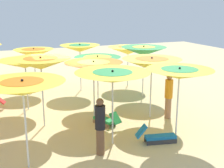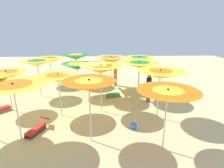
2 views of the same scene
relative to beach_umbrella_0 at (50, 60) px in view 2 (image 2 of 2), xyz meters
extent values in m
cube|color=beige|center=(4.14, 3.03, -1.93)|extent=(38.63, 38.63, 0.04)
cylinder|color=silver|center=(0.00, 0.00, -0.96)|extent=(0.05, 0.05, 1.90)
cone|color=yellow|center=(0.00, 0.00, -0.01)|extent=(2.14, 2.14, 0.40)
cone|color=orange|center=(0.00, 0.00, 0.10)|extent=(1.06, 1.06, 0.20)
sphere|color=black|center=(0.00, 0.00, 0.22)|extent=(0.07, 0.07, 0.07)
cylinder|color=silver|center=(2.63, -0.01, -0.84)|extent=(0.05, 0.05, 2.15)
cone|color=yellow|center=(2.63, -0.01, 0.24)|extent=(1.98, 1.98, 0.35)
cone|color=#1E8C38|center=(2.63, -0.01, 0.33)|extent=(1.08, 1.08, 0.19)
sphere|color=black|center=(2.63, -0.01, 0.44)|extent=(0.07, 0.07, 0.07)
cylinder|color=silver|center=(4.77, -0.84, -0.96)|extent=(0.05, 0.05, 1.91)
cone|color=yellow|center=(4.77, -0.84, 0.00)|extent=(1.96, 1.96, 0.43)
cone|color=orange|center=(4.77, -0.84, 0.09)|extent=(1.16, 1.16, 0.25)
sphere|color=black|center=(4.77, -0.84, 0.24)|extent=(0.07, 0.07, 0.07)
cylinder|color=silver|center=(0.15, 2.03, -0.84)|extent=(0.05, 0.05, 2.15)
cone|color=#1E8C38|center=(0.15, 2.03, 0.24)|extent=(2.11, 2.11, 0.41)
cone|color=yellow|center=(0.15, 2.03, 0.35)|extent=(1.07, 1.07, 0.21)
sphere|color=black|center=(0.15, 2.03, 0.48)|extent=(0.07, 0.07, 0.07)
cylinder|color=silver|center=(2.57, 2.46, -0.96)|extent=(0.05, 0.05, 1.90)
cone|color=#1E8C38|center=(2.57, 2.46, -0.01)|extent=(1.97, 1.97, 0.42)
cone|color=yellow|center=(2.57, 2.46, 0.08)|extent=(1.19, 1.19, 0.25)
sphere|color=black|center=(2.57, 2.46, 0.23)|extent=(0.07, 0.07, 0.07)
cylinder|color=silver|center=(5.49, 1.95, -0.95)|extent=(0.05, 0.05, 1.93)
cone|color=yellow|center=(5.49, 1.95, 0.02)|extent=(2.13, 2.13, 0.35)
cone|color=orange|center=(5.49, 1.95, 0.11)|extent=(1.15, 1.15, 0.19)
sphere|color=black|center=(5.49, 1.95, 0.22)|extent=(0.07, 0.07, 0.07)
cylinder|color=silver|center=(7.83, 0.97, -0.81)|extent=(0.05, 0.05, 2.21)
cone|color=yellow|center=(7.83, 0.97, 0.29)|extent=(2.27, 2.27, 0.30)
cone|color=orange|center=(7.83, 0.97, 0.36)|extent=(1.30, 1.30, 0.17)
sphere|color=black|center=(7.83, 0.97, 0.48)|extent=(0.07, 0.07, 0.07)
cylinder|color=silver|center=(1.21, 4.67, -0.87)|extent=(0.05, 0.05, 2.09)
cone|color=yellow|center=(1.21, 4.67, 0.18)|extent=(2.22, 2.22, 0.43)
cone|color=orange|center=(1.21, 4.67, 0.28)|extent=(1.25, 1.25, 0.24)
sphere|color=black|center=(1.21, 4.67, 0.42)|extent=(0.07, 0.07, 0.07)
cylinder|color=silver|center=(3.25, 3.97, -0.90)|extent=(0.05, 0.05, 2.03)
cone|color=orange|center=(3.25, 3.97, 0.12)|extent=(2.15, 2.15, 0.33)
cone|color=yellow|center=(3.25, 3.97, 0.19)|extent=(1.21, 1.21, 0.18)
sphere|color=black|center=(3.25, 3.97, 0.31)|extent=(0.07, 0.07, 0.07)
cylinder|color=silver|center=(5.17, 4.00, -0.78)|extent=(0.05, 0.05, 2.27)
cone|color=yellow|center=(5.17, 4.00, 0.36)|extent=(2.08, 2.08, 0.39)
cone|color=orange|center=(5.17, 4.00, 0.45)|extent=(1.16, 1.16, 0.22)
sphere|color=black|center=(5.17, 4.00, 0.58)|extent=(0.07, 0.07, 0.07)
cylinder|color=silver|center=(7.80, 3.61, -0.79)|extent=(0.05, 0.05, 2.26)
cone|color=orange|center=(7.80, 3.61, 0.34)|extent=(1.94, 1.94, 0.39)
cone|color=yellow|center=(7.80, 3.61, 0.45)|extent=(0.98, 0.98, 0.20)
sphere|color=black|center=(7.80, 3.61, 0.57)|extent=(0.07, 0.07, 0.07)
cylinder|color=silver|center=(1.36, 6.66, -0.84)|extent=(0.05, 0.05, 2.15)
cone|color=yellow|center=(1.36, 6.66, 0.24)|extent=(2.10, 2.10, 0.31)
cone|color=#1E8C38|center=(1.36, 6.66, 0.32)|extent=(1.14, 1.14, 0.17)
sphere|color=black|center=(1.36, 6.66, 0.42)|extent=(0.07, 0.07, 0.07)
cylinder|color=silver|center=(3.43, 6.27, -0.84)|extent=(0.05, 0.05, 2.14)
cone|color=yellow|center=(3.43, 6.27, 0.23)|extent=(2.26, 2.26, 0.33)
cone|color=#1E8C38|center=(3.43, 6.27, 0.31)|extent=(1.18, 1.18, 0.17)
sphere|color=black|center=(3.43, 6.27, 0.42)|extent=(0.07, 0.07, 0.07)
cylinder|color=silver|center=(6.04, 6.72, -0.82)|extent=(0.05, 0.05, 2.19)
cone|color=yellow|center=(6.04, 6.72, 0.28)|extent=(2.16, 2.16, 0.37)
cone|color=orange|center=(6.04, 6.72, 0.38)|extent=(1.06, 1.06, 0.18)
sphere|color=black|center=(6.04, 6.72, 0.49)|extent=(0.07, 0.07, 0.07)
cylinder|color=silver|center=(8.46, 6.22, -0.86)|extent=(0.05, 0.05, 2.11)
cone|color=orange|center=(8.46, 6.22, 0.19)|extent=(2.07, 2.07, 0.33)
cone|color=yellow|center=(8.46, 6.22, 0.28)|extent=(1.03, 1.03, 0.16)
sphere|color=black|center=(8.46, 6.22, 0.39)|extent=(0.07, 0.07, 0.07)
cube|color=#333338|center=(1.96, 6.61, -1.84)|extent=(0.97, 0.24, 0.14)
cube|color=#333338|center=(2.02, 6.89, -1.84)|extent=(0.97, 0.24, 0.14)
cube|color=#1972B7|center=(1.99, 6.75, -1.72)|extent=(1.02, 0.49, 0.10)
cube|color=#1972B7|center=(2.62, 6.62, -1.49)|extent=(0.39, 0.36, 0.41)
cube|color=olive|center=(4.89, -1.45, -1.84)|extent=(0.69, 0.66, 0.14)
cube|color=olive|center=(5.12, -1.21, -1.84)|extent=(0.69, 0.66, 0.14)
cube|color=red|center=(5.00, -1.33, -1.72)|extent=(0.89, 0.87, 0.10)
cube|color=olive|center=(3.28, 4.77, -1.84)|extent=(0.36, 0.79, 0.14)
cube|color=olive|center=(2.98, 4.64, -1.84)|extent=(0.36, 0.79, 0.14)
cube|color=green|center=(3.13, 4.70, -1.72)|extent=(0.63, 0.90, 0.10)
cube|color=green|center=(2.91, 5.24, -1.51)|extent=(0.44, 0.45, 0.36)
cube|color=#333338|center=(7.22, 1.39, -1.84)|extent=(0.92, 0.36, 0.14)
cube|color=#333338|center=(7.12, 1.12, -1.84)|extent=(0.92, 0.36, 0.14)
cube|color=red|center=(7.17, 1.25, -1.72)|extent=(1.01, 0.60, 0.10)
cube|color=red|center=(6.55, 1.48, -1.53)|extent=(0.45, 0.40, 0.32)
cylinder|color=brown|center=(4.01, 6.76, -1.52)|extent=(0.24, 0.24, 0.80)
cylinder|color=black|center=(4.01, 6.76, -0.77)|extent=(0.30, 0.30, 0.70)
sphere|color=brown|center=(4.01, 6.76, -0.31)|extent=(0.22, 0.22, 0.22)
cylinder|color=#A3704C|center=(0.62, 5.01, -1.51)|extent=(0.24, 0.24, 0.81)
cylinder|color=orange|center=(0.62, 5.01, -0.74)|extent=(0.30, 0.30, 0.71)
sphere|color=#A3704C|center=(0.62, 5.01, -0.28)|extent=(0.22, 0.22, 0.22)
sphere|color=#337FE5|center=(6.99, 5.39, -1.76)|extent=(0.31, 0.31, 0.31)
camera|label=1|loc=(6.64, 14.16, 2.27)|focal=47.48mm
camera|label=2|loc=(13.90, 4.13, 2.26)|focal=28.75mm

